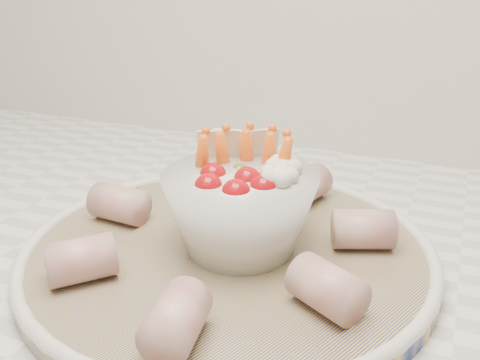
% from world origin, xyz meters
% --- Properties ---
extents(serving_platter, '(0.48, 0.48, 0.02)m').
position_xyz_m(serving_platter, '(0.03, 1.41, 0.93)').
color(serving_platter, navy).
rests_on(serving_platter, kitchen_counter).
extents(veggie_bowl, '(0.14, 0.14, 0.10)m').
position_xyz_m(veggie_bowl, '(0.04, 1.41, 0.98)').
color(veggie_bowl, silver).
rests_on(veggie_bowl, serving_platter).
extents(cured_meat_rolls, '(0.29, 0.32, 0.04)m').
position_xyz_m(cured_meat_rolls, '(0.03, 1.41, 0.95)').
color(cured_meat_rolls, '#A54F4B').
rests_on(cured_meat_rolls, serving_platter).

